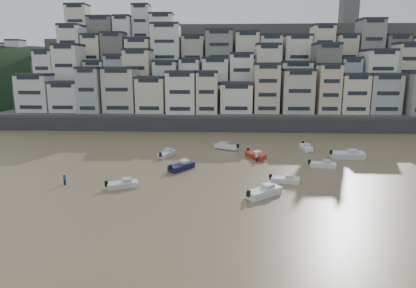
# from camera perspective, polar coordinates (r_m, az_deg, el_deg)

# --- Properties ---
(ground) EXTENTS (400.00, 400.00, 0.00)m
(ground) POSITION_cam_1_polar(r_m,az_deg,el_deg) (36.29, -11.80, -16.18)
(ground) COLOR olive
(ground) RESTS_ON ground
(harbor_wall) EXTENTS (140.00, 3.00, 3.50)m
(harbor_wall) POSITION_cam_1_polar(r_m,az_deg,el_deg) (97.08, 3.57, 2.99)
(harbor_wall) COLOR #38383A
(harbor_wall) RESTS_ON ground
(hillside) EXTENTS (141.04, 66.00, 50.00)m
(hillside) POSITION_cam_1_polar(r_m,az_deg,el_deg) (135.90, 5.45, 10.31)
(hillside) COLOR #4C4C47
(hillside) RESTS_ON ground
(headland) EXTENTS (216.00, 135.00, 53.33)m
(headland) POSITION_cam_1_polar(r_m,az_deg,el_deg) (196.32, -29.24, 5.57)
(headland) COLOR black
(headland) RESTS_ON ground
(boat_a) EXTENTS (5.75, 5.36, 1.62)m
(boat_a) POSITION_cam_1_polar(r_m,az_deg,el_deg) (49.81, 8.56, -7.07)
(boat_a) COLOR silver
(boat_a) RESTS_ON ground
(boat_b) EXTENTS (4.71, 2.26, 1.23)m
(boat_b) POSITION_cam_1_polar(r_m,az_deg,el_deg) (55.86, 11.79, -5.28)
(boat_b) COLOR silver
(boat_b) RESTS_ON ground
(boat_c) EXTENTS (4.73, 5.59, 1.52)m
(boat_c) POSITION_cam_1_polar(r_m,az_deg,el_deg) (61.55, -4.10, -3.29)
(boat_c) COLOR #13153E
(boat_c) RESTS_ON ground
(boat_d) EXTENTS (4.87, 2.39, 1.27)m
(boat_d) POSITION_cam_1_polar(r_m,az_deg,el_deg) (65.77, 17.25, -2.92)
(boat_d) COLOR silver
(boat_d) RESTS_ON ground
(boat_e) EXTENTS (4.20, 5.72, 1.50)m
(boat_e) POSITION_cam_1_polar(r_m,az_deg,el_deg) (69.36, 7.30, -1.60)
(boat_e) COLOR #A92614
(boat_e) RESTS_ON ground
(boat_f) EXTENTS (3.24, 5.45, 1.41)m
(boat_f) POSITION_cam_1_polar(r_m,az_deg,el_deg) (70.67, -6.38, -1.36)
(boat_f) COLOR silver
(boat_f) RESTS_ON ground
(boat_g) EXTENTS (6.62, 2.28, 1.79)m
(boat_g) POSITION_cam_1_polar(r_m,az_deg,el_deg) (73.27, 20.73, -1.45)
(boat_g) COLOR silver
(boat_g) RESTS_ON ground
(boat_h) EXTENTS (5.69, 4.32, 1.51)m
(boat_h) POSITION_cam_1_polar(r_m,az_deg,el_deg) (76.36, 2.89, -0.25)
(boat_h) COLOR silver
(boat_h) RESTS_ON ground
(boat_i) EXTENTS (2.10, 5.42, 1.45)m
(boat_i) POSITION_cam_1_polar(r_m,az_deg,el_deg) (78.03, 14.84, -0.40)
(boat_i) COLOR silver
(boat_i) RESTS_ON ground
(boat_j) EXTENTS (4.92, 3.26, 1.28)m
(boat_j) POSITION_cam_1_polar(r_m,az_deg,el_deg) (53.93, -13.02, -5.94)
(boat_j) COLOR silver
(boat_j) RESTS_ON ground
(person_blue) EXTENTS (0.44, 0.44, 1.74)m
(person_blue) POSITION_cam_1_polar(r_m,az_deg,el_deg) (57.71, -21.21, -5.03)
(person_blue) COLOR #163FA8
(person_blue) RESTS_ON ground
(person_pink) EXTENTS (0.44, 0.44, 1.74)m
(person_pink) POSITION_cam_1_polar(r_m,az_deg,el_deg) (66.93, 7.48, -2.01)
(person_pink) COLOR #EAA5B8
(person_pink) RESTS_ON ground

